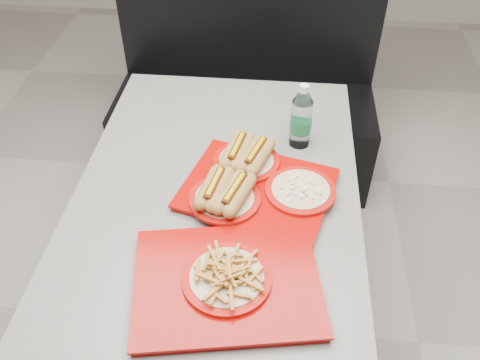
# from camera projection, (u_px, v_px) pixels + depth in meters

# --- Properties ---
(ground) EXTENTS (6.00, 6.00, 0.00)m
(ground) POSITION_uv_depth(u_px,v_px,m) (222.00, 325.00, 2.10)
(ground) COLOR #9B958B
(ground) RESTS_ON ground
(diner_table) EXTENTS (0.92, 1.42, 0.75)m
(diner_table) POSITION_uv_depth(u_px,v_px,m) (217.00, 230.00, 1.71)
(diner_table) COLOR black
(diner_table) RESTS_ON ground
(booth_bench) EXTENTS (1.30, 0.57, 1.35)m
(booth_bench) POSITION_uv_depth(u_px,v_px,m) (245.00, 98.00, 2.64)
(booth_bench) COLOR black
(booth_bench) RESTS_ON ground
(tray_near) EXTENTS (0.53, 0.46, 0.10)m
(tray_near) POSITION_uv_depth(u_px,v_px,m) (252.00, 182.00, 1.59)
(tray_near) COLOR #9B0804
(tray_near) RESTS_ON diner_table
(tray_far) EXTENTS (0.54, 0.46, 0.10)m
(tray_far) POSITION_uv_depth(u_px,v_px,m) (227.00, 280.00, 1.32)
(tray_far) COLOR #9B0804
(tray_far) RESTS_ON diner_table
(water_bottle) EXTENTS (0.07, 0.07, 0.24)m
(water_bottle) POSITION_uv_depth(u_px,v_px,m) (301.00, 119.00, 1.72)
(water_bottle) COLOR silver
(water_bottle) RESTS_ON diner_table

